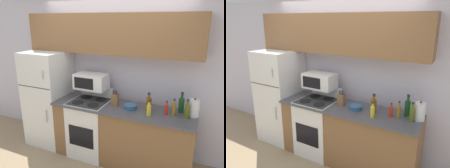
{
  "view_description": "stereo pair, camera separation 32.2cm",
  "coord_description": "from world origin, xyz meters",
  "views": [
    {
      "loc": [
        1.47,
        -2.55,
        2.21
      ],
      "look_at": [
        0.19,
        0.27,
        1.28
      ],
      "focal_mm": 35.0,
      "sensor_mm": 36.0,
      "label": 1
    },
    {
      "loc": [
        1.75,
        -2.4,
        2.21
      ],
      "look_at": [
        0.19,
        0.27,
        1.28
      ],
      "focal_mm": 35.0,
      "sensor_mm": 36.0,
      "label": 2
    }
  ],
  "objects": [
    {
      "name": "bottle_olive_oil",
      "position": [
        1.27,
        0.3,
        1.03
      ],
      "size": [
        0.06,
        0.06,
        0.26
      ],
      "color": "#5B6619",
      "rests_on": "lower_cabinets"
    },
    {
      "name": "stove",
      "position": [
        -0.21,
        0.28,
        0.48
      ],
      "size": [
        0.6,
        0.61,
        1.1
      ],
      "color": "white",
      "rests_on": "ground_plane"
    },
    {
      "name": "upper_cabinets",
      "position": [
        0.0,
        0.56,
        1.98
      ],
      "size": [
        2.85,
        0.3,
        0.62
      ],
      "color": "brown",
      "rests_on": "refrigerator"
    },
    {
      "name": "bottle_whiskey",
      "position": [
        0.75,
        0.3,
        1.04
      ],
      "size": [
        0.08,
        0.08,
        0.28
      ],
      "color": "brown",
      "rests_on": "lower_cabinets"
    },
    {
      "name": "microwave",
      "position": [
        -0.24,
        0.42,
        1.23
      ],
      "size": [
        0.53,
        0.31,
        0.25
      ],
      "color": "white",
      "rests_on": "stove"
    },
    {
      "name": "kettle",
      "position": [
        1.36,
        0.39,
        1.05
      ],
      "size": [
        0.14,
        0.14,
        0.26
      ],
      "color": "white",
      "rests_on": "lower_cabinets"
    },
    {
      "name": "ground_plane",
      "position": [
        0.0,
        0.0,
        0.0
      ],
      "size": [
        12.0,
        12.0,
        0.0
      ],
      "primitive_type": "plane",
      "color": "tan"
    },
    {
      "name": "bowl",
      "position": [
        0.48,
        0.28,
        0.96
      ],
      "size": [
        0.2,
        0.2,
        0.07
      ],
      "color": "#335B84",
      "rests_on": "lower_cabinets"
    },
    {
      "name": "wall_back",
      "position": [
        0.0,
        0.73,
        1.27
      ],
      "size": [
        8.0,
        0.05,
        2.55
      ],
      "color": "silver",
      "rests_on": "ground_plane"
    },
    {
      "name": "bottle_hot_sauce",
      "position": [
        1.0,
        0.3,
        1.01
      ],
      "size": [
        0.05,
        0.05,
        0.2
      ],
      "color": "red",
      "rests_on": "lower_cabinets"
    },
    {
      "name": "bottle_wine_green",
      "position": [
        1.18,
        0.45,
        1.05
      ],
      "size": [
        0.08,
        0.08,
        0.3
      ],
      "color": "#194C23",
      "rests_on": "lower_cabinets"
    },
    {
      "name": "bottle_cooking_spray",
      "position": [
        0.79,
        0.16,
        1.01
      ],
      "size": [
        0.06,
        0.06,
        0.22
      ],
      "color": "gold",
      "rests_on": "lower_cabinets"
    },
    {
      "name": "knife_block",
      "position": [
        0.23,
        0.31,
        1.02
      ],
      "size": [
        0.1,
        0.08,
        0.24
      ],
      "color": "brown",
      "rests_on": "lower_cabinets"
    },
    {
      "name": "lower_cabinets",
      "position": [
        0.34,
        0.29,
        0.47
      ],
      "size": [
        2.17,
        0.63,
        0.93
      ],
      "color": "brown",
      "rests_on": "ground_plane"
    },
    {
      "name": "bottle_vinegar",
      "position": [
        1.1,
        0.31,
        1.02
      ],
      "size": [
        0.06,
        0.06,
        0.24
      ],
      "color": "olive",
      "rests_on": "lower_cabinets"
    },
    {
      "name": "refrigerator",
      "position": [
        -1.08,
        0.35,
        0.84
      ],
      "size": [
        0.69,
        0.72,
        1.67
      ],
      "color": "white",
      "rests_on": "ground_plane"
    }
  ]
}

